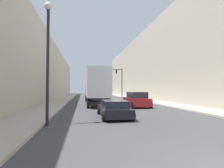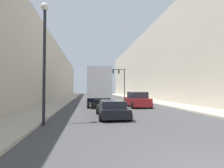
% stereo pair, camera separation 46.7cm
% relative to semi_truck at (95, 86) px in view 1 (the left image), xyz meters
% --- Properties ---
extents(sidewalk_right, '(3.08, 80.00, 0.15)m').
position_rel_semi_truck_xyz_m(sidewalk_right, '(9.17, 9.87, -2.28)').
color(sidewalk_right, '#B2A899').
rests_on(sidewalk_right, ground).
extents(sidewalk_left, '(3.08, 80.00, 0.15)m').
position_rel_semi_truck_xyz_m(sidewalk_left, '(-5.26, 9.87, -2.28)').
color(sidewalk_left, '#B2A899').
rests_on(sidewalk_left, ground).
extents(building_right, '(6.00, 80.00, 14.15)m').
position_rel_semi_truck_xyz_m(building_right, '(13.71, 9.87, 4.72)').
color(building_right, '#BCB29E').
rests_on(building_right, ground).
extents(building_left, '(6.00, 80.00, 10.63)m').
position_rel_semi_truck_xyz_m(building_left, '(-9.80, 9.87, 2.96)').
color(building_left, '#BCB29E').
rests_on(building_left, ground).
extents(semi_truck, '(2.48, 13.31, 4.27)m').
position_rel_semi_truck_xyz_m(semi_truck, '(0.00, 0.00, 0.00)').
color(semi_truck, silver).
rests_on(semi_truck, ground).
extents(sedan_car, '(2.04, 4.55, 1.19)m').
position_rel_semi_truck_xyz_m(sedan_car, '(0.52, -11.24, -1.77)').
color(sedan_car, black).
rests_on(sedan_car, ground).
extents(suv_car, '(2.16, 4.97, 1.68)m').
position_rel_semi_truck_xyz_m(suv_car, '(4.32, -4.45, -1.56)').
color(suv_car, maroon).
rests_on(suv_car, ground).
extents(traffic_signal_gantry, '(5.48, 0.35, 6.89)m').
position_rel_semi_truck_xyz_m(traffic_signal_gantry, '(6.10, 16.62, 2.51)').
color(traffic_signal_gantry, black).
rests_on(traffic_signal_gantry, ground).
extents(street_lamp, '(0.44, 0.44, 6.79)m').
position_rel_semi_truck_xyz_m(street_lamp, '(-3.56, -13.51, 2.00)').
color(street_lamp, black).
rests_on(street_lamp, ground).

